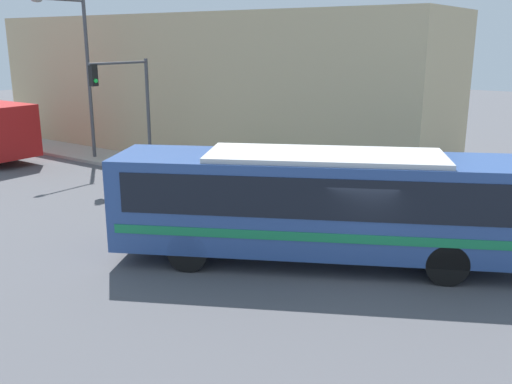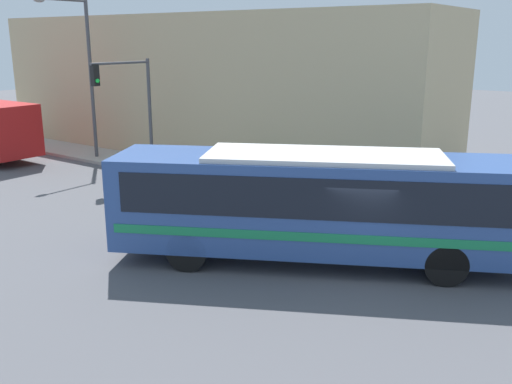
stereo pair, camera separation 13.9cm
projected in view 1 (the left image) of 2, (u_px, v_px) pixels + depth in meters
name	position (u px, v px, depth m)	size (l,w,h in m)	color
ground_plane	(357.00, 268.00, 15.57)	(120.00, 120.00, 0.00)	#515156
sidewalk	(72.00, 151.00, 31.35)	(2.59, 70.00, 0.15)	#A8A399
building_facade	(203.00, 86.00, 30.51)	(6.00, 26.31, 7.27)	tan
city_bus	(324.00, 199.00, 15.57)	(7.65, 11.34, 3.11)	#2D4C8C
fire_hydrant	(332.00, 191.00, 21.41)	(0.28, 0.37, 0.77)	#999999
traffic_light_pole	(128.00, 95.00, 25.34)	(3.28, 0.35, 5.05)	#47474C
parking_meter	(227.00, 161.00, 24.11)	(0.14, 0.14, 1.34)	#47474C
street_lamp	(82.00, 66.00, 28.11)	(2.93, 0.28, 7.79)	#47474C
pedestrian_near_corner	(248.00, 162.00, 24.33)	(0.34, 0.34, 1.62)	slate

